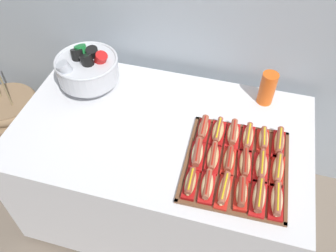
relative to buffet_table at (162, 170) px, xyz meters
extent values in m
plane|color=#7A6B5B|center=(0.00, 0.00, -0.41)|extent=(10.00, 10.00, 0.00)
cube|color=silver|center=(0.00, 0.00, 0.00)|extent=(1.54, 0.93, 0.74)
cylinder|color=black|center=(-0.67, -0.36, -0.39)|extent=(0.05, 0.05, 0.04)
cylinder|color=black|center=(-0.67, 0.36, -0.39)|extent=(0.05, 0.05, 0.04)
cylinder|color=black|center=(0.67, 0.36, -0.39)|extent=(0.05, 0.05, 0.04)
cylinder|color=#896B4C|center=(-1.20, 0.25, -0.18)|extent=(0.38, 0.38, 0.46)
torus|color=#896B4C|center=(-1.20, 0.25, -0.37)|extent=(0.48, 0.48, 0.07)
torus|color=#896B4C|center=(-1.20, 0.25, -0.30)|extent=(0.51, 0.51, 0.07)
torus|color=#896B4C|center=(-1.20, 0.25, -0.22)|extent=(0.50, 0.50, 0.07)
torus|color=#896B4C|center=(-1.20, 0.25, -0.15)|extent=(0.47, 0.47, 0.07)
torus|color=#896B4C|center=(-1.20, 0.25, -0.07)|extent=(0.45, 0.45, 0.07)
torus|color=#896B4C|center=(-1.20, 0.25, 0.01)|extent=(0.42, 0.42, 0.07)
cube|color=brown|center=(0.41, -0.13, 0.38)|extent=(0.50, 0.54, 0.01)
cube|color=brown|center=(0.42, -0.39, 0.38)|extent=(0.48, 0.03, 0.01)
cube|color=brown|center=(0.40, 0.12, 0.38)|extent=(0.48, 0.03, 0.01)
cube|color=brown|center=(0.18, -0.14, 0.38)|extent=(0.03, 0.53, 0.01)
cube|color=brown|center=(0.64, -0.13, 0.38)|extent=(0.03, 0.53, 0.01)
cube|color=#B21414|center=(0.23, -0.30, 0.39)|extent=(0.06, 0.15, 0.02)
ellipsoid|color=tan|center=(0.23, -0.30, 0.41)|extent=(0.05, 0.14, 0.04)
cylinder|color=brown|center=(0.23, -0.30, 0.42)|extent=(0.03, 0.14, 0.03)
cylinder|color=yellow|center=(0.23, -0.30, 0.44)|extent=(0.01, 0.11, 0.01)
cube|color=red|center=(0.30, -0.30, 0.39)|extent=(0.07, 0.16, 0.02)
ellipsoid|color=beige|center=(0.30, -0.30, 0.41)|extent=(0.06, 0.15, 0.04)
cylinder|color=#A8563D|center=(0.30, -0.30, 0.42)|extent=(0.04, 0.15, 0.03)
cylinder|color=red|center=(0.30, -0.30, 0.44)|extent=(0.02, 0.12, 0.01)
cube|color=red|center=(0.38, -0.30, 0.39)|extent=(0.06, 0.18, 0.02)
ellipsoid|color=#E0BC7F|center=(0.38, -0.30, 0.41)|extent=(0.05, 0.17, 0.04)
cylinder|color=#A8563D|center=(0.38, -0.30, 0.42)|extent=(0.03, 0.16, 0.03)
cylinder|color=yellow|center=(0.38, -0.30, 0.43)|extent=(0.01, 0.14, 0.01)
cube|color=red|center=(0.45, -0.30, 0.39)|extent=(0.07, 0.16, 0.02)
ellipsoid|color=beige|center=(0.45, -0.30, 0.41)|extent=(0.06, 0.15, 0.04)
cylinder|color=brown|center=(0.45, -0.30, 0.42)|extent=(0.04, 0.14, 0.03)
cylinder|color=red|center=(0.45, -0.30, 0.44)|extent=(0.02, 0.12, 0.01)
cube|color=red|center=(0.53, -0.30, 0.39)|extent=(0.07, 0.18, 0.02)
ellipsoid|color=beige|center=(0.53, -0.30, 0.41)|extent=(0.05, 0.17, 0.04)
cylinder|color=brown|center=(0.53, -0.30, 0.43)|extent=(0.03, 0.17, 0.03)
cylinder|color=yellow|center=(0.53, -0.30, 0.44)|extent=(0.01, 0.14, 0.01)
cube|color=#B21414|center=(0.60, -0.29, 0.39)|extent=(0.07, 0.18, 0.02)
ellipsoid|color=beige|center=(0.60, -0.29, 0.41)|extent=(0.06, 0.17, 0.04)
cylinder|color=#9E4C38|center=(0.60, -0.29, 0.42)|extent=(0.04, 0.16, 0.03)
cylinder|color=yellow|center=(0.60, -0.29, 0.44)|extent=(0.01, 0.14, 0.01)
cube|color=#B21414|center=(0.22, -0.14, 0.39)|extent=(0.08, 0.18, 0.02)
ellipsoid|color=beige|center=(0.22, -0.14, 0.41)|extent=(0.07, 0.16, 0.04)
cylinder|color=#9E4C38|center=(0.22, -0.14, 0.43)|extent=(0.05, 0.16, 0.03)
cylinder|color=red|center=(0.22, -0.14, 0.44)|extent=(0.02, 0.14, 0.01)
cube|color=#B21414|center=(0.30, -0.14, 0.39)|extent=(0.08, 0.17, 0.02)
ellipsoid|color=tan|center=(0.30, -0.14, 0.41)|extent=(0.06, 0.16, 0.04)
cylinder|color=#A8563D|center=(0.30, -0.14, 0.42)|extent=(0.04, 0.16, 0.03)
cylinder|color=red|center=(0.30, -0.14, 0.43)|extent=(0.02, 0.13, 0.01)
cube|color=red|center=(0.37, -0.14, 0.39)|extent=(0.07, 0.16, 0.02)
ellipsoid|color=tan|center=(0.37, -0.14, 0.41)|extent=(0.05, 0.15, 0.04)
cylinder|color=brown|center=(0.37, -0.14, 0.42)|extent=(0.03, 0.14, 0.03)
cylinder|color=red|center=(0.37, -0.14, 0.43)|extent=(0.01, 0.12, 0.01)
cube|color=red|center=(0.45, -0.13, 0.39)|extent=(0.08, 0.18, 0.02)
ellipsoid|color=tan|center=(0.45, -0.13, 0.41)|extent=(0.06, 0.17, 0.04)
cylinder|color=brown|center=(0.45, -0.13, 0.42)|extent=(0.04, 0.16, 0.03)
cylinder|color=red|center=(0.45, -0.13, 0.43)|extent=(0.02, 0.14, 0.01)
cube|color=red|center=(0.52, -0.13, 0.39)|extent=(0.07, 0.17, 0.02)
ellipsoid|color=#E0BC7F|center=(0.52, -0.13, 0.41)|extent=(0.06, 0.16, 0.04)
cylinder|color=#9E4C38|center=(0.52, -0.13, 0.43)|extent=(0.03, 0.16, 0.03)
cylinder|color=yellow|center=(0.52, -0.13, 0.44)|extent=(0.01, 0.13, 0.01)
cube|color=red|center=(0.60, -0.13, 0.39)|extent=(0.06, 0.18, 0.02)
ellipsoid|color=#E0BC7F|center=(0.60, -0.13, 0.41)|extent=(0.05, 0.17, 0.04)
cylinder|color=#A8563D|center=(0.60, -0.13, 0.42)|extent=(0.03, 0.16, 0.03)
cylinder|color=yellow|center=(0.60, -0.13, 0.43)|extent=(0.01, 0.14, 0.01)
cube|color=#B21414|center=(0.22, 0.02, 0.39)|extent=(0.06, 0.16, 0.02)
ellipsoid|color=#E0BC7F|center=(0.22, 0.02, 0.41)|extent=(0.05, 0.15, 0.04)
cylinder|color=#A8563D|center=(0.22, 0.02, 0.42)|extent=(0.04, 0.15, 0.03)
cylinder|color=red|center=(0.22, 0.02, 0.44)|extent=(0.01, 0.12, 0.01)
cube|color=#B21414|center=(0.29, 0.03, 0.39)|extent=(0.07, 0.17, 0.02)
ellipsoid|color=tan|center=(0.29, 0.03, 0.41)|extent=(0.06, 0.16, 0.04)
cylinder|color=#9E4C38|center=(0.29, 0.03, 0.42)|extent=(0.03, 0.16, 0.03)
cylinder|color=yellow|center=(0.29, 0.03, 0.43)|extent=(0.01, 0.14, 0.01)
cube|color=red|center=(0.37, 0.03, 0.39)|extent=(0.07, 0.17, 0.02)
ellipsoid|color=beige|center=(0.37, 0.03, 0.41)|extent=(0.06, 0.16, 0.04)
cylinder|color=#A8563D|center=(0.37, 0.03, 0.43)|extent=(0.04, 0.16, 0.03)
cylinder|color=red|center=(0.37, 0.03, 0.44)|extent=(0.01, 0.13, 0.01)
cube|color=#B21414|center=(0.44, 0.03, 0.39)|extent=(0.06, 0.17, 0.02)
ellipsoid|color=#E0BC7F|center=(0.44, 0.03, 0.41)|extent=(0.05, 0.16, 0.04)
cylinder|color=#A8563D|center=(0.44, 0.03, 0.42)|extent=(0.03, 0.16, 0.03)
cylinder|color=yellow|center=(0.44, 0.03, 0.43)|extent=(0.01, 0.14, 0.01)
cube|color=red|center=(0.52, 0.03, 0.39)|extent=(0.07, 0.16, 0.02)
ellipsoid|color=#E0BC7F|center=(0.52, 0.03, 0.41)|extent=(0.06, 0.15, 0.04)
cylinder|color=#A8563D|center=(0.52, 0.03, 0.42)|extent=(0.04, 0.14, 0.03)
cylinder|color=yellow|center=(0.52, 0.03, 0.43)|extent=(0.02, 0.11, 0.01)
cube|color=#B21414|center=(0.59, 0.04, 0.39)|extent=(0.06, 0.18, 0.02)
ellipsoid|color=tan|center=(0.59, 0.04, 0.41)|extent=(0.05, 0.16, 0.04)
cylinder|color=#9E4C38|center=(0.59, 0.04, 0.42)|extent=(0.03, 0.16, 0.03)
cylinder|color=yellow|center=(0.59, 0.04, 0.44)|extent=(0.01, 0.14, 0.01)
cylinder|color=silver|center=(-0.48, 0.21, 0.38)|extent=(0.22, 0.22, 0.02)
cone|color=silver|center=(-0.48, 0.21, 0.42)|extent=(0.08, 0.08, 0.05)
cylinder|color=silver|center=(-0.48, 0.21, 0.50)|extent=(0.34, 0.34, 0.12)
torus|color=silver|center=(-0.48, 0.21, 0.56)|extent=(0.35, 0.35, 0.02)
cylinder|color=red|center=(-0.41, 0.23, 0.55)|extent=(0.13, 0.11, 0.15)
cylinder|color=black|center=(-0.46, 0.26, 0.55)|extent=(0.07, 0.10, 0.14)
cylinder|color=#197A33|center=(-0.52, 0.25, 0.55)|extent=(0.10, 0.10, 0.15)
cylinder|color=black|center=(-0.53, 0.21, 0.55)|extent=(0.11, 0.12, 0.15)
cylinder|color=#B7BCC6|center=(-0.54, 0.10, 0.55)|extent=(0.13, 0.11, 0.15)
cylinder|color=black|center=(-0.45, 0.18, 0.55)|extent=(0.12, 0.10, 0.14)
cylinder|color=#EA5B19|center=(0.50, 0.35, 0.43)|extent=(0.08, 0.08, 0.11)
cylinder|color=#EA5B19|center=(0.50, 0.35, 0.45)|extent=(0.09, 0.09, 0.11)
cylinder|color=#EA5B19|center=(0.50, 0.35, 0.47)|extent=(0.09, 0.09, 0.11)
cylinder|color=#EA5B19|center=(0.50, 0.35, 0.49)|extent=(0.09, 0.09, 0.11)
cylinder|color=#EA5B19|center=(0.50, 0.35, 0.51)|extent=(0.09, 0.09, 0.11)
camera|label=1|loc=(0.36, -1.17, 1.73)|focal=37.59mm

